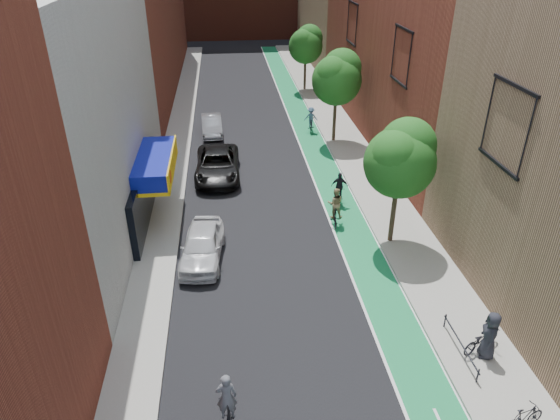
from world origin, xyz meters
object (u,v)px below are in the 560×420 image
object	(u,v)px
parked_car_silver	(212,125)
parked_car_black	(218,165)
pedestrian	(490,335)
cyclist_lead	(227,409)
cyclist_lane_near	(335,209)
parked_car_white	(202,245)
cyclist_lane_far	(311,121)
cyclist_lane_mid	(340,193)

from	to	relation	value
parked_car_silver	parked_car_black	bearing A→B (deg)	-89.35
parked_car_silver	pedestrian	distance (m)	26.70
cyclist_lead	cyclist_lane_near	xyz separation A→B (m)	(5.94, 12.04, 0.11)
cyclist_lane_near	parked_car_black	bearing A→B (deg)	-39.67
parked_car_black	parked_car_white	bearing A→B (deg)	-93.45
pedestrian	parked_car_silver	bearing A→B (deg)	-141.44
parked_car_black	parked_car_silver	xyz separation A→B (m)	(-0.43, 7.85, -0.11)
parked_car_black	cyclist_lane_near	bearing A→B (deg)	-45.97
parked_car_silver	cyclist_lane_near	xyz separation A→B (m)	(6.63, -14.52, 0.16)
pedestrian	parked_car_white	bearing A→B (deg)	-109.67
parked_car_silver	cyclist_lead	world-z (taller)	cyclist_lead
parked_car_white	cyclist_lead	world-z (taller)	cyclist_lead
cyclist_lane_far	pedestrian	world-z (taller)	pedestrian
cyclist_lane_near	cyclist_lane_far	distance (m)	14.23
cyclist_lane_far	cyclist_lane_mid	bearing A→B (deg)	98.54
parked_car_white	cyclist_lane_mid	distance (m)	9.00
cyclist_lead	cyclist_lane_mid	bearing A→B (deg)	-115.85
cyclist_lead	cyclist_lane_near	world-z (taller)	cyclist_lead
cyclist_lead	parked_car_white	bearing A→B (deg)	-84.59
parked_car_white	cyclist_lane_near	size ratio (longest dim) A/B	2.23
parked_car_black	cyclist_lane_near	xyz separation A→B (m)	(6.20, -6.67, 0.05)
parked_car_white	parked_car_black	distance (m)	9.32
cyclist_lane_mid	cyclist_lane_far	xyz separation A→B (m)	(0.37, 12.08, 0.09)
parked_car_black	cyclist_lane_far	distance (m)	10.46
parked_car_black	pedestrian	size ratio (longest dim) A/B	3.07
cyclist_lane_near	parked_car_white	bearing A→B (deg)	28.09
cyclist_lane_far	pedestrian	xyz separation A→B (m)	(2.41, -24.37, 0.27)
parked_car_white	cyclist_lane_far	size ratio (longest dim) A/B	2.37
cyclist_lane_near	cyclist_lane_mid	bearing A→B (deg)	-101.20
parked_car_silver	cyclist_lane_far	bearing A→B (deg)	-4.96
cyclist_lane_near	cyclist_lane_far	world-z (taller)	cyclist_lane_near
cyclist_lead	parked_car_silver	bearing A→B (deg)	-89.18
parked_car_black	cyclist_lane_mid	xyz separation A→B (m)	(6.91, -4.56, -0.07)
parked_car_white	parked_car_black	world-z (taller)	parked_car_black
parked_car_white	pedestrian	world-z (taller)	pedestrian
parked_car_silver	pedestrian	world-z (taller)	pedestrian
parked_car_silver	cyclist_lane_mid	size ratio (longest dim) A/B	2.20
parked_car_silver	cyclist_lane_far	distance (m)	7.71
cyclist_lane_near	cyclist_lane_mid	xyz separation A→B (m)	(0.71, 2.11, -0.12)
cyclist_lead	cyclist_lane_near	distance (m)	13.42
cyclist_lead	cyclist_lane_far	bearing A→B (deg)	-105.65
cyclist_lead	cyclist_lane_near	size ratio (longest dim) A/B	1.04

